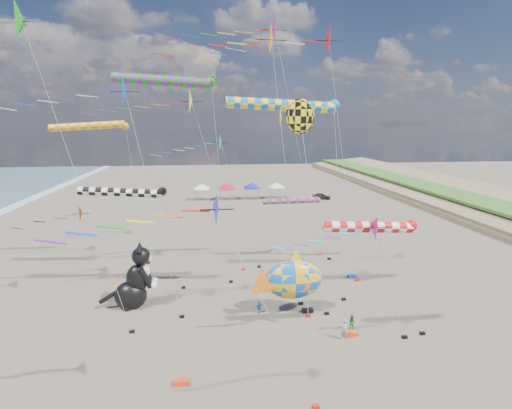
{
  "coord_description": "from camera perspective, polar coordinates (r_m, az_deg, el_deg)",
  "views": [
    {
      "loc": [
        -5.27,
        -18.46,
        14.75
      ],
      "look_at": [
        -1.37,
        12.0,
        8.57
      ],
      "focal_mm": 28.0,
      "sensor_mm": 36.0,
      "label": 1
    }
  ],
  "objects": [
    {
      "name": "delta_kite_8",
      "position": [
        39.49,
        -25.05,
        -1.5
      ],
      "size": [
        8.23,
        1.78,
        7.92
      ],
      "color": "#EB4C14",
      "rests_on": "ground"
    },
    {
      "name": "cat_inflatable",
      "position": [
        34.41,
        -17.13,
        -9.67
      ],
      "size": [
        4.14,
        2.33,
        5.37
      ],
      "primitive_type": null,
      "rotation": [
        0.0,
        0.0,
        0.09
      ],
      "color": "black",
      "rests_on": "ground"
    },
    {
      "name": "kite_bag_0",
      "position": [
        40.76,
        13.59,
        -9.94
      ],
      "size": [
        0.9,
        0.44,
        0.3
      ],
      "primitive_type": "cube",
      "color": "#1240B5",
      "rests_on": "ground"
    },
    {
      "name": "tent_row",
      "position": [
        79.6,
        -2.35,
        2.99
      ],
      "size": [
        19.2,
        4.2,
        3.8
      ],
      "color": "white",
      "rests_on": "ground"
    },
    {
      "name": "windsock_2",
      "position": [
        35.97,
        -18.13,
        1.62
      ],
      "size": [
        8.66,
        0.77,
        9.43
      ],
      "color": "black",
      "rests_on": "ground"
    },
    {
      "name": "windsock_5",
      "position": [
        31.25,
        4.43,
        13.89
      ],
      "size": [
        10.01,
        0.91,
        16.64
      ],
      "color": "blue",
      "rests_on": "ground"
    },
    {
      "name": "parked_car",
      "position": [
        81.09,
        9.32,
        1.19
      ],
      "size": [
        3.89,
        2.73,
        1.23
      ],
      "primitive_type": "imported",
      "rotation": [
        0.0,
        0.0,
        1.17
      ],
      "color": "#26262D",
      "rests_on": "ground"
    },
    {
      "name": "windsock_0",
      "position": [
        35.98,
        -12.53,
        16.78
      ],
      "size": [
        9.89,
        0.93,
        18.82
      ],
      "color": "#177F17",
      "rests_on": "ground"
    },
    {
      "name": "windsock_1",
      "position": [
        42.69,
        5.42,
        0.47
      ],
      "size": [
        7.64,
        0.64,
        7.08
      ],
      "color": "#E84C10",
      "rests_on": "ground"
    },
    {
      "name": "delta_kite_5",
      "position": [
        18.45,
        -6.67,
        -1.55
      ],
      "size": [
        11.09,
        1.71,
        11.93
      ],
      "color": "#171BBD",
      "rests_on": "ground"
    },
    {
      "name": "kite_bag_2",
      "position": [
        30.54,
        13.47,
        -17.52
      ],
      "size": [
        0.9,
        0.44,
        0.3
      ],
      "primitive_type": "cube",
      "color": "#F94915",
      "rests_on": "ground"
    },
    {
      "name": "delta_kite_1",
      "position": [
        29.97,
        -21.0,
        14.41
      ],
      "size": [
        11.72,
        2.22,
        18.14
      ],
      "color": "blue",
      "rests_on": "ground"
    },
    {
      "name": "delta_kite_3",
      "position": [
        36.78,
        10.47,
        21.71
      ],
      "size": [
        12.47,
        2.69,
        23.07
      ],
      "color": "red",
      "rests_on": "ground"
    },
    {
      "name": "delta_kite_6",
      "position": [
        26.88,
        14.44,
        -3.84
      ],
      "size": [
        9.0,
        1.79,
        9.13
      ],
      "color": "purple",
      "rests_on": "ground"
    },
    {
      "name": "delta_kite_0",
      "position": [
        31.1,
        1.19,
        22.13
      ],
      "size": [
        10.48,
        2.43,
        22.04
      ],
      "color": "gold",
      "rests_on": "ground"
    },
    {
      "name": "angelfish_kite",
      "position": [
        31.02,
        5.98,
        12.18
      ],
      "size": [
        3.74,
        3.02,
        16.66
      ],
      "color": "yellow",
      "rests_on": "ground"
    },
    {
      "name": "delta_kite_2",
      "position": [
        39.42,
        -6.1,
        8.31
      ],
      "size": [
        9.87,
        1.85,
        13.97
      ],
      "color": "#0FD2C2",
      "rests_on": "ground"
    },
    {
      "name": "person_adult",
      "position": [
        29.67,
        12.58,
        -17.08
      ],
      "size": [
        0.55,
        0.36,
        1.49
      ],
      "primitive_type": "imported",
      "rotation": [
        0.0,
        0.0,
        0.0
      ],
      "color": "#96949C",
      "rests_on": "ground"
    },
    {
      "name": "delta_kite_7",
      "position": [
        29.95,
        -30.59,
        21.21
      ],
      "size": [
        12.92,
        2.46,
        22.14
      ],
      "color": "#219C1C",
      "rests_on": "ground"
    },
    {
      "name": "ground",
      "position": [
        24.21,
        7.62,
        -26.28
      ],
      "size": [
        260.0,
        260.0,
        0.0
      ],
      "primitive_type": "plane",
      "color": "brown",
      "rests_on": "ground"
    },
    {
      "name": "child_blue",
      "position": [
        32.7,
        0.43,
        -14.48
      ],
      "size": [
        0.62,
        0.39,
        0.98
      ],
      "primitive_type": "imported",
      "rotation": [
        0.0,
        0.0,
        0.29
      ],
      "color": "#2546AD",
      "rests_on": "ground"
    },
    {
      "name": "kite_bag_3",
      "position": [
        25.55,
        -10.54,
        -23.68
      ],
      "size": [
        0.9,
        0.44,
        0.3
      ],
      "primitive_type": "cube",
      "color": "#E64110",
      "rests_on": "ground"
    },
    {
      "name": "delta_kite_9",
      "position": [
        38.96,
        -10.56,
        14.06
      ],
      "size": [
        14.42,
        2.55,
        18.25
      ],
      "color": "yellow",
      "rests_on": "ground"
    },
    {
      "name": "delta_kite_4",
      "position": [
        44.13,
        3.35,
        23.66
      ],
      "size": [
        14.87,
        2.93,
        25.86
      ],
      "color": "#D7128C",
      "rests_on": "ground"
    },
    {
      "name": "fish_inflatable",
      "position": [
        32.08,
        5.26,
        -10.61
      ],
      "size": [
        6.35,
        3.05,
        5.15
      ],
      "color": "blue",
      "rests_on": "ground"
    },
    {
      "name": "child_green",
      "position": [
        31.1,
        13.58,
        -16.1
      ],
      "size": [
        0.64,
        0.55,
        1.14
      ],
      "primitive_type": "imported",
      "rotation": [
        0.0,
        0.0,
        -0.24
      ],
      "color": "#1D802E",
      "rests_on": "ground"
    },
    {
      "name": "kite_bag_1",
      "position": [
        33.22,
        7.37,
        -14.79
      ],
      "size": [
        0.9,
        0.44,
        0.3
      ],
      "primitive_type": "cube",
      "color": "black",
      "rests_on": "ground"
    },
    {
      "name": "windsock_4",
      "position": [
        27.57,
        16.49,
        -3.16
      ],
      "size": [
        7.72,
        0.78,
        8.48
      ],
      "color": "red",
      "rests_on": "ground"
    },
    {
      "name": "windsock_3",
      "position": [
        43.54,
        -22.43,
        10.23
      ],
      "size": [
        8.97,
        0.76,
        14.97
      ],
      "color": "orange",
      "rests_on": "ground"
    }
  ]
}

